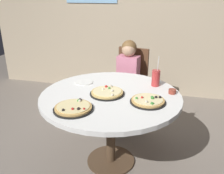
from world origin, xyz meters
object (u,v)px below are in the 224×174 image
(pizza_pepperoni, at_px, (73,108))
(sauce_bowl, at_px, (172,91))
(pizza_veggie, at_px, (107,92))
(chair_wooden, at_px, (131,81))
(dining_table, at_px, (111,103))
(soda_cup, at_px, (156,78))
(diner_child, at_px, (126,89))
(plate_small, at_px, (84,82))
(pizza_cheese, at_px, (148,101))

(pizza_pepperoni, relative_size, sauce_bowl, 4.56)
(pizza_veggie, bearing_deg, chair_wooden, 87.46)
(dining_table, relative_size, pizza_pepperoni, 4.02)
(dining_table, distance_m, soda_cup, 0.52)
(pizza_veggie, distance_m, pizza_pepperoni, 0.40)
(diner_child, height_order, pizza_pepperoni, diner_child)
(pizza_veggie, height_order, plate_small, pizza_veggie)
(chair_wooden, height_order, diner_child, diner_child)
(sauce_bowl, bearing_deg, chair_wooden, 122.88)
(sauce_bowl, bearing_deg, pizza_cheese, -127.72)
(chair_wooden, distance_m, pizza_pepperoni, 1.38)
(chair_wooden, bearing_deg, sauce_bowl, -57.12)
(chair_wooden, distance_m, soda_cup, 0.81)
(pizza_pepperoni, height_order, sauce_bowl, pizza_pepperoni)
(pizza_pepperoni, distance_m, soda_cup, 0.90)
(chair_wooden, relative_size, sauce_bowl, 13.57)
(pizza_pepperoni, distance_m, sauce_bowl, 0.92)
(dining_table, relative_size, sauce_bowl, 18.32)
(dining_table, xyz_separation_m, sauce_bowl, (0.54, 0.15, 0.11))
(dining_table, distance_m, pizza_pepperoni, 0.44)
(pizza_veggie, bearing_deg, sauce_bowl, 16.02)
(dining_table, bearing_deg, pizza_veggie, -160.49)
(dining_table, height_order, pizza_cheese, pizza_cheese)
(soda_cup, relative_size, plate_small, 1.71)
(soda_cup, relative_size, sauce_bowl, 4.38)
(pizza_veggie, distance_m, sauce_bowl, 0.60)
(dining_table, height_order, chair_wooden, chair_wooden)
(pizza_veggie, distance_m, plate_small, 0.38)
(pizza_pepperoni, bearing_deg, soda_cup, 49.56)
(diner_child, distance_m, plate_small, 0.72)
(dining_table, bearing_deg, pizza_cheese, -15.35)
(plate_small, bearing_deg, sauce_bowl, -3.83)
(pizza_cheese, height_order, plate_small, pizza_cheese)
(dining_table, distance_m, diner_child, 0.81)
(dining_table, relative_size, pizza_cheese, 4.24)
(dining_table, relative_size, plate_small, 7.13)
(pizza_cheese, distance_m, pizza_pepperoni, 0.62)
(chair_wooden, height_order, sauce_bowl, chair_wooden)
(pizza_pepperoni, relative_size, soda_cup, 1.04)
(dining_table, distance_m, plate_small, 0.41)
(dining_table, distance_m, pizza_veggie, 0.11)
(pizza_veggie, relative_size, pizza_pepperoni, 0.99)
(pizza_veggie, bearing_deg, soda_cup, 38.35)
(pizza_cheese, xyz_separation_m, pizza_pepperoni, (-0.56, -0.28, -0.00))
(sauce_bowl, bearing_deg, plate_small, 176.17)
(pizza_cheese, bearing_deg, dining_table, 164.65)
(sauce_bowl, bearing_deg, pizza_veggie, -163.98)
(plate_small, bearing_deg, diner_child, 60.58)
(pizza_pepperoni, xyz_separation_m, plate_small, (-0.13, 0.59, -0.01))
(dining_table, distance_m, pizza_cheese, 0.38)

